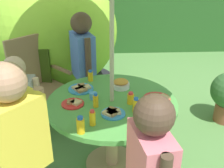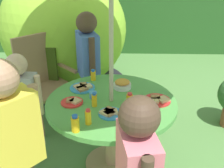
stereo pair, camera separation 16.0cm
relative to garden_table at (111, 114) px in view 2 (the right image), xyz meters
name	(u,v)px [view 2 (the right image)]	position (x,y,z in m)	size (l,w,h in m)	color
ground_plane	(111,165)	(0.00, 0.00, -0.58)	(10.00, 10.00, 0.02)	#548442
hedge_backdrop	(117,4)	(0.00, 3.60, 0.36)	(9.00, 0.70, 1.86)	#285623
garden_table	(111,114)	(0.00, 0.00, 0.00)	(1.13, 1.13, 0.71)	tan
wooden_chair	(43,76)	(-0.83, 0.83, -0.01)	(0.70, 0.70, 1.04)	#93704C
dome_tent	(64,30)	(-0.75, 1.83, 0.28)	(2.24, 2.24, 1.72)	#8CC633
child_in_blue_shirt	(88,56)	(-0.28, 0.77, 0.27)	(0.30, 0.42, 1.32)	#3F3F47
child_in_grey_shirt	(21,97)	(-0.80, 0.05, 0.14)	(0.38, 0.19, 1.11)	brown
child_in_yellow_shirt	(10,133)	(-0.61, -0.68, 0.28)	(0.38, 0.39, 1.34)	brown
snack_bowl	(122,84)	(0.10, 0.25, 0.18)	(0.17, 0.17, 0.08)	white
plate_back_edge	(110,113)	(-0.01, -0.22, 0.15)	(0.19, 0.19, 0.03)	#338CD8
plate_front_edge	(83,87)	(-0.28, 0.22, 0.15)	(0.24, 0.24, 0.03)	#338CD8
plate_far_right	(157,100)	(0.40, 0.00, 0.15)	(0.24, 0.24, 0.03)	red
plate_far_left	(72,102)	(-0.33, -0.05, 0.15)	(0.19, 0.19, 0.03)	red
juice_bottle_near_left	(94,100)	(-0.14, -0.09, 0.20)	(0.04, 0.04, 0.12)	yellow
juice_bottle_near_right	(93,75)	(-0.19, 0.41, 0.19)	(0.05, 0.05, 0.11)	yellow
juice_bottle_center_front	(130,99)	(0.15, -0.06, 0.19)	(0.06, 0.06, 0.11)	yellow
juice_bottle_center_back	(75,124)	(-0.24, -0.45, 0.20)	(0.06, 0.06, 0.13)	yellow
juice_bottle_mid_left	(88,117)	(-0.16, -0.36, 0.20)	(0.05, 0.05, 0.13)	yellow
juice_bottle_mid_right	(134,106)	(0.18, -0.19, 0.20)	(0.05, 0.05, 0.13)	yellow
cup_near	(93,95)	(-0.16, 0.04, 0.17)	(0.07, 0.07, 0.06)	#4C99D8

